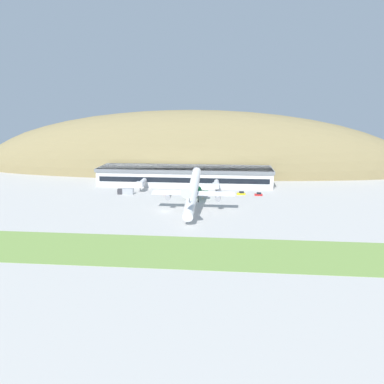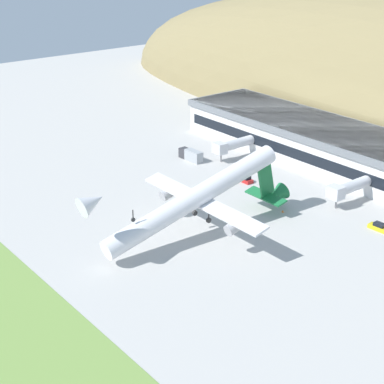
{
  "view_description": "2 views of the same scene",
  "coord_description": "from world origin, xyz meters",
  "px_view_note": "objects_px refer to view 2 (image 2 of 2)",
  "views": [
    {
      "loc": [
        25.24,
        -148.08,
        42.85
      ],
      "look_at": [
        11.49,
        -0.92,
        8.89
      ],
      "focal_mm": 35.0,
      "sensor_mm": 36.0,
      "label": 1
    },
    {
      "loc": [
        102.35,
        -70.55,
        58.8
      ],
      "look_at": [
        12.0,
        1.06,
        10.26
      ],
      "focal_mm": 60.0,
      "sensor_mm": 36.0,
      "label": 2
    }
  ],
  "objects_px": {
    "service_car_1": "(246,179)",
    "service_car_0": "(379,227)",
    "traffic_cone_0": "(283,211)",
    "jetway_1": "(347,188)",
    "jetway_0": "(232,145)",
    "cargo_airplane": "(198,199)",
    "fuel_truck": "(191,155)",
    "terminal_building": "(337,146)"
  },
  "relations": [
    {
      "from": "fuel_truck",
      "to": "traffic_cone_0",
      "type": "height_order",
      "value": "fuel_truck"
    },
    {
      "from": "terminal_building",
      "to": "traffic_cone_0",
      "type": "distance_m",
      "value": 34.59
    },
    {
      "from": "terminal_building",
      "to": "jetway_1",
      "type": "distance_m",
      "value": 25.26
    },
    {
      "from": "jetway_0",
      "to": "cargo_airplane",
      "type": "bearing_deg",
      "value": -50.06
    },
    {
      "from": "jetway_0",
      "to": "service_car_0",
      "type": "relative_size",
      "value": 3.02
    },
    {
      "from": "traffic_cone_0",
      "to": "fuel_truck",
      "type": "bearing_deg",
      "value": 172.75
    },
    {
      "from": "jetway_1",
      "to": "service_car_1",
      "type": "relative_size",
      "value": 3.19
    },
    {
      "from": "jetway_0",
      "to": "cargo_airplane",
      "type": "xyz_separation_m",
      "value": [
        30.05,
        -35.89,
        4.13
      ]
    },
    {
      "from": "jetway_0",
      "to": "jetway_1",
      "type": "relative_size",
      "value": 1.03
    },
    {
      "from": "cargo_airplane",
      "to": "fuel_truck",
      "type": "relative_size",
      "value": 6.46
    },
    {
      "from": "service_car_0",
      "to": "terminal_building",
      "type": "bearing_deg",
      "value": 143.24
    },
    {
      "from": "service_car_1",
      "to": "fuel_truck",
      "type": "relative_size",
      "value": 0.49
    },
    {
      "from": "jetway_1",
      "to": "service_car_1",
      "type": "height_order",
      "value": "jetway_1"
    },
    {
      "from": "service_car_0",
      "to": "fuel_truck",
      "type": "bearing_deg",
      "value": -175.79
    },
    {
      "from": "cargo_airplane",
      "to": "service_car_0",
      "type": "distance_m",
      "value": 38.33
    },
    {
      "from": "terminal_building",
      "to": "service_car_0",
      "type": "xyz_separation_m",
      "value": [
        30.56,
        -22.83,
        -4.85
      ]
    },
    {
      "from": "terminal_building",
      "to": "fuel_truck",
      "type": "height_order",
      "value": "terminal_building"
    },
    {
      "from": "fuel_truck",
      "to": "traffic_cone_0",
      "type": "relative_size",
      "value": 13.69
    },
    {
      "from": "jetway_1",
      "to": "service_car_0",
      "type": "relative_size",
      "value": 2.92
    },
    {
      "from": "terminal_building",
      "to": "traffic_cone_0",
      "type": "bearing_deg",
      "value": -69.35
    },
    {
      "from": "jetway_0",
      "to": "traffic_cone_0",
      "type": "height_order",
      "value": "jetway_0"
    },
    {
      "from": "fuel_truck",
      "to": "jetway_1",
      "type": "bearing_deg",
      "value": 11.76
    },
    {
      "from": "cargo_airplane",
      "to": "service_car_1",
      "type": "relative_size",
      "value": 13.12
    },
    {
      "from": "service_car_1",
      "to": "cargo_airplane",
      "type": "bearing_deg",
      "value": -60.73
    },
    {
      "from": "jetway_0",
      "to": "jetway_1",
      "type": "bearing_deg",
      "value": 0.33
    },
    {
      "from": "terminal_building",
      "to": "service_car_1",
      "type": "relative_size",
      "value": 24.65
    },
    {
      "from": "cargo_airplane",
      "to": "service_car_1",
      "type": "xyz_separation_m",
      "value": [
        -15.44,
        27.55,
        -7.45
      ]
    },
    {
      "from": "fuel_truck",
      "to": "jetway_0",
      "type": "bearing_deg",
      "value": 56.29
    },
    {
      "from": "terminal_building",
      "to": "service_car_1",
      "type": "xyz_separation_m",
      "value": [
        -6.12,
        -26.31,
        -4.84
      ]
    },
    {
      "from": "service_car_1",
      "to": "traffic_cone_0",
      "type": "bearing_deg",
      "value": -17.38
    },
    {
      "from": "service_car_1",
      "to": "jetway_1",
      "type": "bearing_deg",
      "value": 19.61
    },
    {
      "from": "traffic_cone_0",
      "to": "jetway_1",
      "type": "bearing_deg",
      "value": 67.67
    },
    {
      "from": "cargo_airplane",
      "to": "fuel_truck",
      "type": "height_order",
      "value": "cargo_airplane"
    },
    {
      "from": "terminal_building",
      "to": "fuel_truck",
      "type": "distance_m",
      "value": 38.3
    },
    {
      "from": "service_car_0",
      "to": "fuel_truck",
      "type": "xyz_separation_m",
      "value": [
        -57.36,
        -4.22,
        0.77
      ]
    },
    {
      "from": "traffic_cone_0",
      "to": "jetway_0",
      "type": "bearing_deg",
      "value": 156.84
    },
    {
      "from": "service_car_1",
      "to": "traffic_cone_0",
      "type": "xyz_separation_m",
      "value": [
        18.19,
        -5.69,
        -0.39
      ]
    },
    {
      "from": "jetway_0",
      "to": "service_car_1",
      "type": "xyz_separation_m",
      "value": [
        14.61,
        -8.34,
        -3.32
      ]
    },
    {
      "from": "service_car_1",
      "to": "service_car_0",
      "type": "bearing_deg",
      "value": 5.42
    },
    {
      "from": "jetway_0",
      "to": "service_car_1",
      "type": "height_order",
      "value": "jetway_0"
    },
    {
      "from": "terminal_building",
      "to": "traffic_cone_0",
      "type": "height_order",
      "value": "terminal_building"
    },
    {
      "from": "jetway_0",
      "to": "terminal_building",
      "type": "bearing_deg",
      "value": 40.9
    }
  ]
}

